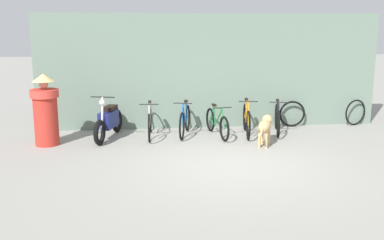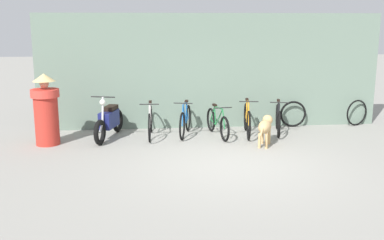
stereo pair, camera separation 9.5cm
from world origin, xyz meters
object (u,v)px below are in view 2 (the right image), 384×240
(bicycle_0, at_px, (150,122))
(bicycle_3, at_px, (247,120))
(motorcycle, at_px, (109,121))
(bicycle_1, at_px, (185,121))
(bicycle_4, at_px, (278,120))
(bicycle_2, at_px, (217,123))
(person_in_robes, at_px, (46,110))
(spare_tire_left, at_px, (293,114))
(stray_dog, at_px, (265,126))
(spare_tire_right, at_px, (357,113))

(bicycle_0, height_order, bicycle_3, bicycle_3)
(bicycle_3, height_order, motorcycle, motorcycle)
(bicycle_1, bearing_deg, bicycle_4, 102.91)
(bicycle_3, height_order, bicycle_4, bicycle_3)
(bicycle_1, relative_size, bicycle_2, 0.97)
(person_in_robes, bearing_deg, bicycle_4, -141.45)
(person_in_robes, distance_m, spare_tire_left, 6.34)
(motorcycle, bearing_deg, stray_dog, 89.42)
(bicycle_0, bearing_deg, bicycle_1, 98.17)
(bicycle_0, xyz_separation_m, bicycle_3, (2.42, -0.03, 0.01))
(bicycle_1, xyz_separation_m, spare_tire_left, (2.97, 0.63, -0.01))
(bicycle_0, relative_size, person_in_robes, 1.03)
(bicycle_1, relative_size, bicycle_4, 0.98)
(bicycle_1, height_order, bicycle_4, bicycle_1)
(motorcycle, bearing_deg, person_in_robes, -56.48)
(spare_tire_right, bearing_deg, bicycle_4, -164.77)
(motorcycle, xyz_separation_m, person_in_robes, (-1.37, -0.46, 0.40))
(bicycle_2, bearing_deg, bicycle_1, -112.05)
(bicycle_3, height_order, person_in_robes, person_in_robes)
(bicycle_0, height_order, spare_tire_left, bicycle_0)
(spare_tire_left, relative_size, spare_tire_right, 1.00)
(bicycle_4, height_order, person_in_robes, person_in_robes)
(bicycle_1, distance_m, spare_tire_left, 3.03)
(bicycle_4, relative_size, spare_tire_left, 2.28)
(bicycle_2, relative_size, spare_tire_left, 2.32)
(bicycle_2, bearing_deg, bicycle_3, 83.87)
(stray_dog, relative_size, spare_tire_right, 1.49)
(spare_tire_left, bearing_deg, motorcycle, -171.19)
(bicycle_3, distance_m, person_in_robes, 4.83)
(bicycle_2, height_order, spare_tire_right, bicycle_2)
(motorcycle, height_order, person_in_robes, person_in_robes)
(bicycle_0, relative_size, bicycle_2, 1.03)
(bicycle_3, relative_size, person_in_robes, 1.04)
(motorcycle, bearing_deg, bicycle_4, 106.29)
(bicycle_1, xyz_separation_m, bicycle_3, (1.55, -0.12, 0.01))
(spare_tire_right, bearing_deg, bicycle_1, -172.44)
(bicycle_0, xyz_separation_m, person_in_robes, (-2.37, -0.49, 0.45))
(bicycle_3, distance_m, stray_dog, 1.03)
(bicycle_3, relative_size, bicycle_4, 1.06)
(bicycle_0, relative_size, spare_tire_right, 2.38)
(bicycle_2, bearing_deg, bicycle_0, -102.77)
(motorcycle, relative_size, person_in_robes, 1.10)
(bicycle_2, height_order, bicycle_4, bicycle_4)
(bicycle_0, distance_m, bicycle_4, 3.24)
(motorcycle, xyz_separation_m, stray_dog, (3.62, -1.01, 0.02))
(motorcycle, distance_m, spare_tire_left, 4.89)
(bicycle_3, bearing_deg, bicycle_0, -82.70)
(bicycle_3, xyz_separation_m, spare_tire_right, (3.21, 0.75, -0.02))
(spare_tire_right, bearing_deg, stray_dog, -149.71)
(motorcycle, bearing_deg, spare_tire_left, 113.76)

